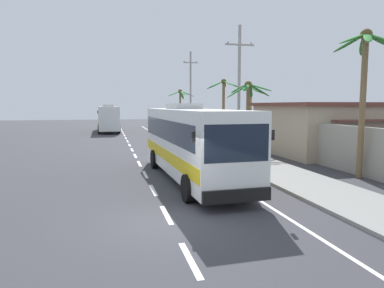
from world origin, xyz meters
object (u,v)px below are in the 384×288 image
object	(u,v)px
palm_third	(180,99)
roadside_building	(341,128)
utility_pole_far	(191,91)
palm_fourth	(250,103)
coach_bus_foreground	(191,140)
motorcycle_beside_bus	(183,144)
coach_bus_far_lane	(108,117)
palm_farthest	(223,96)
palm_nearest	(248,98)
palm_second	(364,73)
utility_pole_mid	(239,85)

from	to	relation	value
palm_third	roadside_building	bearing A→B (deg)	-73.06
utility_pole_far	palm_fourth	size ratio (longest dim) A/B	1.89
coach_bus_foreground	motorcycle_beside_bus	xyz separation A→B (m)	(1.52, 9.21, -1.23)
utility_pole_far	palm_fourth	world-z (taller)	utility_pole_far
coach_bus_far_lane	palm_farthest	size ratio (longest dim) A/B	1.81
palm_nearest	palm_farthest	xyz separation A→B (m)	(1.53, 10.49, 0.50)
utility_pole_far	palm_second	xyz separation A→B (m)	(1.56, -29.87, -0.25)
utility_pole_far	palm_third	bearing A→B (deg)	109.09
motorcycle_beside_bus	palm_third	distance (m)	22.17
coach_bus_foreground	palm_fourth	xyz separation A→B (m)	(8.53, 13.34, 1.89)
utility_pole_far	palm_third	distance (m)	2.83
palm_fourth	coach_bus_foreground	bearing A→B (deg)	-122.59
coach_bus_far_lane	utility_pole_mid	xyz separation A→B (m)	(10.39, -21.60, 3.26)
palm_third	roadside_building	size ratio (longest dim) A/B	0.51
palm_fourth	palm_nearest	bearing A→B (deg)	-113.88
utility_pole_far	palm_nearest	xyz separation A→B (m)	(-0.16, -19.75, -1.29)
coach_bus_foreground	palm_second	bearing A→B (deg)	-11.94
coach_bus_foreground	utility_pole_mid	xyz separation A→B (m)	(6.54, 10.88, 3.27)
motorcycle_beside_bus	utility_pole_far	size ratio (longest dim) A/B	0.19
coach_bus_far_lane	palm_third	world-z (taller)	palm_third
coach_bus_foreground	palm_farthest	size ratio (longest dim) A/B	1.83
palm_nearest	roadside_building	distance (m)	7.22
palm_third	palm_fourth	world-z (taller)	palm_third
palm_farthest	coach_bus_foreground	bearing A→B (deg)	-112.63
utility_pole_mid	palm_fourth	xyz separation A→B (m)	(1.99, 2.46, -1.37)
palm_farthest	utility_pole_far	bearing A→B (deg)	98.46
coach_bus_far_lane	utility_pole_far	xyz separation A→B (m)	(10.36, -4.31, 3.44)
utility_pole_far	palm_nearest	world-z (taller)	utility_pole_far
utility_pole_mid	palm_fourth	world-z (taller)	utility_pole_mid
roadside_building	utility_pole_mid	bearing A→B (deg)	146.20
palm_farthest	roadside_building	world-z (taller)	palm_farthest
palm_nearest	coach_bus_far_lane	bearing A→B (deg)	112.98
palm_third	utility_pole_mid	bearing A→B (deg)	-87.40
coach_bus_far_lane	roadside_building	world-z (taller)	roadside_building
utility_pole_far	motorcycle_beside_bus	bearing A→B (deg)	-104.73
coach_bus_foreground	palm_fourth	bearing A→B (deg)	57.41
utility_pole_mid	palm_fourth	size ratio (longest dim) A/B	1.81
palm_farthest	palm_nearest	bearing A→B (deg)	-98.31
palm_second	palm_fourth	distance (m)	15.10
palm_fourth	roadside_building	world-z (taller)	palm_fourth
palm_second	palm_third	world-z (taller)	palm_second
palm_third	palm_second	bearing A→B (deg)	-85.72
motorcycle_beside_bus	coach_bus_far_lane	bearing A→B (deg)	103.00
palm_second	palm_farthest	xyz separation A→B (m)	(-0.18, 20.61, -0.55)
coach_bus_foreground	palm_third	xyz separation A→B (m)	(5.64, 30.68, 2.44)
utility_pole_mid	palm_third	world-z (taller)	utility_pole_mid
coach_bus_far_lane	utility_pole_far	world-z (taller)	utility_pole_far
palm_second	palm_fourth	size ratio (longest dim) A/B	1.30
utility_pole_mid	palm_third	distance (m)	19.84
palm_nearest	roadside_building	bearing A→B (deg)	-15.59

